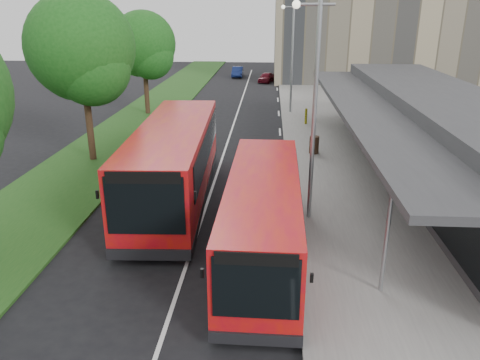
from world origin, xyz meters
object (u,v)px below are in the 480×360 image
(lamp_post_near, at_px, (313,101))
(car_near, at_px, (266,77))
(car_far, at_px, (238,72))
(tree_far, at_px, (144,48))
(bus_second, at_px, (174,162))
(bus_main, at_px, (263,217))
(litter_bin, at_px, (314,145))
(bollard, at_px, (306,116))
(tree_mid, at_px, (82,54))
(lamp_post_far, at_px, (291,52))

(lamp_post_near, xyz_separation_m, car_near, (-2.01, 36.84, -4.17))
(car_far, bearing_deg, car_near, -50.51)
(tree_far, height_order, bus_second, tree_far)
(lamp_post_near, bearing_deg, car_far, 97.70)
(lamp_post_near, relative_size, bus_second, 0.69)
(bus_main, xyz_separation_m, litter_bin, (2.68, 11.55, -0.76))
(tree_far, relative_size, car_far, 2.13)
(bus_main, relative_size, bollard, 8.92)
(bus_main, bearing_deg, car_far, 95.96)
(tree_mid, bearing_deg, lamp_post_near, -32.36)
(tree_far, xyz_separation_m, bollard, (12.16, -3.14, -4.34))
(bus_second, relative_size, bollard, 10.73)
(bus_second, bearing_deg, lamp_post_far, 70.62)
(bus_main, xyz_separation_m, bus_second, (-3.85, 4.69, 0.28))
(tree_far, height_order, lamp_post_near, lamp_post_near)
(tree_mid, height_order, tree_far, tree_mid)
(tree_far, distance_m, litter_bin, 16.54)
(bus_second, bearing_deg, car_near, 81.82)
(bus_main, bearing_deg, bus_second, 130.26)
(litter_bin, bearing_deg, tree_mid, -172.27)
(tree_far, xyz_separation_m, car_far, (5.57, 22.07, -4.43))
(bollard, height_order, car_near, bollard)
(litter_bin, relative_size, bollard, 0.90)
(tree_mid, relative_size, bollard, 8.06)
(bus_second, distance_m, car_far, 39.29)
(bollard, bearing_deg, lamp_post_near, -93.70)
(lamp_post_near, bearing_deg, lamp_post_far, 90.00)
(car_near, bearing_deg, tree_mid, -92.27)
(lamp_post_near, distance_m, bus_second, 6.57)
(tree_mid, relative_size, car_near, 2.70)
(bus_second, relative_size, car_near, 3.59)
(lamp_post_far, height_order, car_near, lamp_post_far)
(bus_main, distance_m, litter_bin, 11.88)
(car_far, bearing_deg, litter_bin, -78.73)
(bus_main, relative_size, litter_bin, 9.96)
(lamp_post_far, relative_size, car_far, 2.18)
(lamp_post_near, bearing_deg, bus_second, 161.55)
(car_far, bearing_deg, bus_main, -85.13)
(lamp_post_far, relative_size, bus_second, 0.69)
(tree_far, bearing_deg, bollard, -14.50)
(car_near, height_order, car_far, car_far)
(car_near, bearing_deg, bus_main, -74.77)
(bus_main, xyz_separation_m, car_near, (-0.34, 39.69, -0.84))
(lamp_post_near, xyz_separation_m, bollard, (1.03, 15.91, -4.02))
(tree_mid, relative_size, lamp_post_near, 1.09)
(tree_mid, bearing_deg, bollard, 36.07)
(tree_far, height_order, bollard, tree_far)
(litter_bin, xyz_separation_m, car_far, (-6.56, 32.42, -0.03))
(lamp_post_far, bearing_deg, litter_bin, -84.93)
(tree_mid, distance_m, car_near, 31.56)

